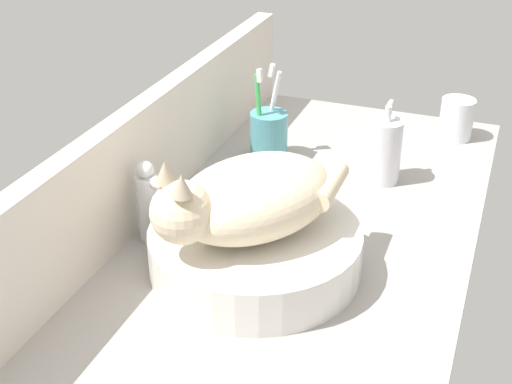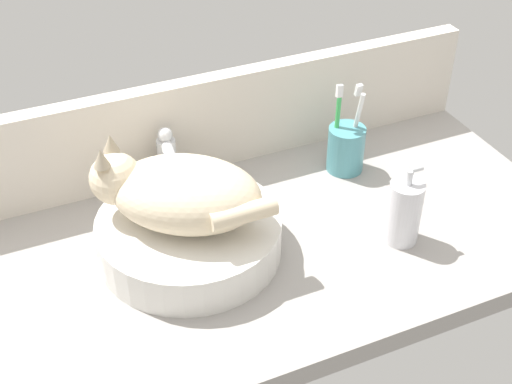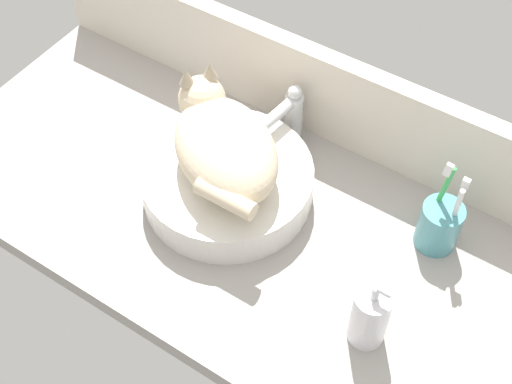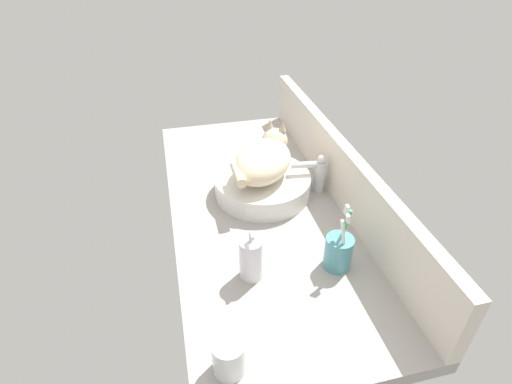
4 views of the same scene
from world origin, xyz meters
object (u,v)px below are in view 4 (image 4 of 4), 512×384
sink_basin (262,185)px  faucet (317,172)px  cat (264,159)px  water_glass (229,358)px  soap_dispenser (251,258)px  toothbrush_cup (339,251)px

sink_basin → faucet: 18.52cm
sink_basin → cat: (-1.17, 0.70, 9.27)cm
cat → water_glass: size_ratio=3.55×
cat → soap_dispenser: cat is taller
toothbrush_cup → water_glass: 40.18cm
faucet → water_glass: (57.03, -39.97, -3.55)cm
soap_dispenser → water_glass: bearing=-22.6°
cat → soap_dispenser: bearing=-19.1°
cat → water_glass: cat is taller
cat → water_glass: 65.33cm
faucet → soap_dispenser: (32.74, -29.85, -1.21)cm
cat → faucet: bearing=78.3°
soap_dispenser → water_glass: soap_dispenser is taller
water_glass → cat: bearing=159.5°
faucet → toothbrush_cup: bearing=-11.0°
sink_basin → water_glass: size_ratio=3.71×
sink_basin → toothbrush_cup: size_ratio=1.69×
faucet → water_glass: 69.73cm
sink_basin → toothbrush_cup: 38.58cm
sink_basin → water_glass: (59.41, -22.01, 0.25)cm
faucet → soap_dispenser: size_ratio=0.89×
water_glass → toothbrush_cup: bearing=124.1°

